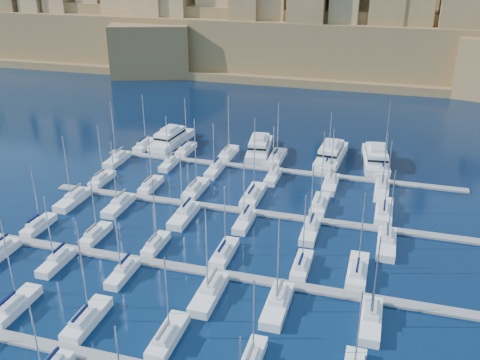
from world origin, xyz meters
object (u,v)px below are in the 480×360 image
(sailboat_4, at_px, (252,359))
(motor_yacht_c, at_px, (331,154))
(sailboat_2, at_px, (87,319))
(motor_yacht_b, at_px, (259,147))
(motor_yacht_d, at_px, (376,158))
(motor_yacht_a, at_px, (171,138))

(sailboat_4, height_order, motor_yacht_c, sailboat_4)
(sailboat_2, xyz_separation_m, motor_yacht_b, (6.57, 70.03, 0.96))
(sailboat_2, height_order, sailboat_4, sailboat_2)
(motor_yacht_b, distance_m, motor_yacht_c, 17.76)
(motor_yacht_c, bearing_deg, sailboat_4, -90.47)
(sailboat_2, distance_m, motor_yacht_d, 78.71)
(sailboat_2, relative_size, motor_yacht_b, 0.91)
(sailboat_2, xyz_separation_m, motor_yacht_d, (34.82, 70.59, 0.96))
(motor_yacht_c, bearing_deg, motor_yacht_d, 1.33)
(sailboat_4, height_order, motor_yacht_b, sailboat_4)
(motor_yacht_b, height_order, motor_yacht_d, same)
(sailboat_2, distance_m, motor_yacht_b, 70.34)
(motor_yacht_b, bearing_deg, sailboat_2, -95.36)
(motor_yacht_a, distance_m, motor_yacht_b, 23.63)
(motor_yacht_a, distance_m, motor_yacht_c, 41.39)
(motor_yacht_a, relative_size, motor_yacht_d, 0.92)
(motor_yacht_a, xyz_separation_m, motor_yacht_d, (51.88, 0.63, -0.00))
(motor_yacht_b, xyz_separation_m, motor_yacht_c, (17.76, 0.32, 0.00))
(sailboat_4, bearing_deg, sailboat_2, 177.66)
(sailboat_4, xyz_separation_m, motor_yacht_d, (11.07, 71.56, 1.01))
(motor_yacht_a, xyz_separation_m, motor_yacht_c, (41.39, 0.38, 0.00))
(sailboat_2, height_order, motor_yacht_c, sailboat_2)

